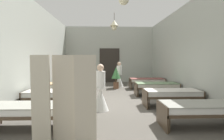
# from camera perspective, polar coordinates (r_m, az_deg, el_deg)

# --- Properties ---
(ground_plane) EXTENTS (6.72, 12.29, 0.10)m
(ground_plane) POSITION_cam_1_polar(r_m,az_deg,el_deg) (7.25, 0.12, -9.94)
(ground_plane) COLOR #59544C
(room_shell) EXTENTS (6.52, 11.89, 3.93)m
(room_shell) POSITION_cam_1_polar(r_m,az_deg,el_deg) (8.39, -0.19, 5.73)
(room_shell) COLOR #B2B7AD
(room_shell) RESTS_ON ground
(bed_left_row_0) EXTENTS (1.90, 0.84, 0.57)m
(bed_left_row_0) POSITION_cam_1_polar(r_m,az_deg,el_deg) (4.70, -24.35, -11.45)
(bed_left_row_0) COLOR #473828
(bed_left_row_0) RESTS_ON ground
(bed_right_row_0) EXTENTS (1.90, 0.84, 0.57)m
(bed_right_row_0) POSITION_cam_1_polar(r_m,az_deg,el_deg) (4.91, 26.06, -10.86)
(bed_right_row_0) COLOR #473828
(bed_right_row_0) RESTS_ON ground
(bed_left_row_1) EXTENTS (1.90, 0.84, 0.57)m
(bed_left_row_1) POSITION_cam_1_polar(r_m,az_deg,el_deg) (6.46, -17.86, -7.32)
(bed_left_row_1) COLOR #473828
(bed_left_row_1) RESTS_ON ground
(bed_right_row_1) EXTENTS (1.90, 0.84, 0.57)m
(bed_right_row_1) POSITION_cam_1_polar(r_m,az_deg,el_deg) (6.61, 18.27, -7.08)
(bed_right_row_1) COLOR #473828
(bed_right_row_1) RESTS_ON ground
(bed_left_row_2) EXTENTS (1.90, 0.84, 0.57)m
(bed_left_row_2) POSITION_cam_1_polar(r_m,az_deg,el_deg) (8.28, -14.24, -4.94)
(bed_left_row_2) COLOR #473828
(bed_left_row_2) RESTS_ON ground
(bed_right_row_2) EXTENTS (1.90, 0.84, 0.57)m
(bed_right_row_2) POSITION_cam_1_polar(r_m,az_deg,el_deg) (8.40, 13.78, -4.81)
(bed_right_row_2) COLOR #473828
(bed_right_row_2) RESTS_ON ground
(bed_left_row_3) EXTENTS (1.90, 0.84, 0.57)m
(bed_left_row_3) POSITION_cam_1_polar(r_m,az_deg,el_deg) (10.12, -11.94, -3.41)
(bed_left_row_3) COLOR #473828
(bed_left_row_3) RESTS_ON ground
(bed_right_row_3) EXTENTS (1.90, 0.84, 0.57)m
(bed_right_row_3) POSITION_cam_1_polar(r_m,az_deg,el_deg) (10.22, 10.90, -3.33)
(bed_right_row_3) COLOR #473828
(bed_right_row_3) RESTS_ON ground
(nurse_near_aisle) EXTENTS (0.52, 0.52, 1.49)m
(nurse_near_aisle) POSITION_cam_1_polar(r_m,az_deg,el_deg) (10.70, 2.25, -2.49)
(nurse_near_aisle) COLOR white
(nurse_near_aisle) RESTS_ON ground
(nurse_mid_aisle) EXTENTS (0.52, 0.52, 1.49)m
(nurse_mid_aisle) POSITION_cam_1_polar(r_m,az_deg,el_deg) (5.77, -3.62, -7.52)
(nurse_mid_aisle) COLOR white
(nurse_mid_aisle) RESTS_ON ground
(patient_seated_primary) EXTENTS (0.44, 0.44, 0.80)m
(patient_seated_primary) POSITION_cam_1_polar(r_m,az_deg,el_deg) (8.12, -11.92, -2.01)
(patient_seated_primary) COLOR gray
(patient_seated_primary) RESTS_ON bed_left_row_2
(potted_plant) EXTENTS (0.51, 0.51, 1.20)m
(potted_plant) POSITION_cam_1_polar(r_m,az_deg,el_deg) (10.01, 1.27, -1.54)
(potted_plant) COLOR brown
(potted_plant) RESTS_ON ground
(privacy_screen) EXTENTS (1.25, 0.17, 1.70)m
(privacy_screen) POSITION_cam_1_polar(r_m,az_deg,el_deg) (3.61, -15.07, -9.02)
(privacy_screen) COLOR #BCB29E
(privacy_screen) RESTS_ON ground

